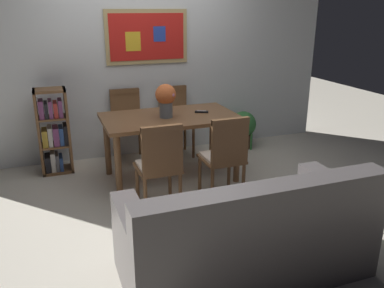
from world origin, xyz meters
TOP-DOWN VIEW (x-y plane):
  - ground_plane at (0.00, 0.00)m, footprint 12.00×12.00m
  - wall_back_with_painting at (0.00, 1.48)m, footprint 5.20×0.14m
  - dining_table at (0.04, 0.46)m, footprint 1.50×0.88m
  - dining_chair_near_right at (0.37, -0.31)m, footprint 0.40×0.41m
  - dining_chair_far_left at (-0.29, 1.27)m, footprint 0.40×0.41m
  - dining_chair_far_right at (0.35, 1.24)m, footprint 0.40×0.41m
  - dining_chair_near_left at (-0.30, -0.32)m, footprint 0.40×0.41m
  - leather_couch at (0.02, -1.45)m, footprint 1.80×0.84m
  - bookshelf at (-1.20, 1.12)m, footprint 0.36×0.28m
  - potted_ivy at (1.32, 1.14)m, footprint 0.36×0.36m
  - flower_vase at (-0.01, 0.42)m, footprint 0.24×0.23m
  - tv_remote at (0.43, 0.48)m, footprint 0.16×0.10m

SIDE VIEW (x-z plane):
  - ground_plane at x=0.00m, z-range 0.00..0.00m
  - potted_ivy at x=1.32m, z-range -0.02..0.57m
  - leather_couch at x=0.02m, z-range -0.11..0.73m
  - bookshelf at x=-1.20m, z-range -0.02..1.00m
  - dining_chair_near_right at x=0.37m, z-range 0.08..0.99m
  - dining_chair_far_left at x=-0.29m, z-range 0.08..0.99m
  - dining_chair_far_right at x=0.35m, z-range 0.08..0.99m
  - dining_chair_near_left at x=-0.30m, z-range 0.08..0.99m
  - dining_table at x=0.04m, z-range 0.28..1.02m
  - tv_remote at x=0.43m, z-range 0.75..0.77m
  - flower_vase at x=-0.01m, z-range 0.78..1.15m
  - wall_back_with_painting at x=0.00m, z-range 0.00..2.60m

